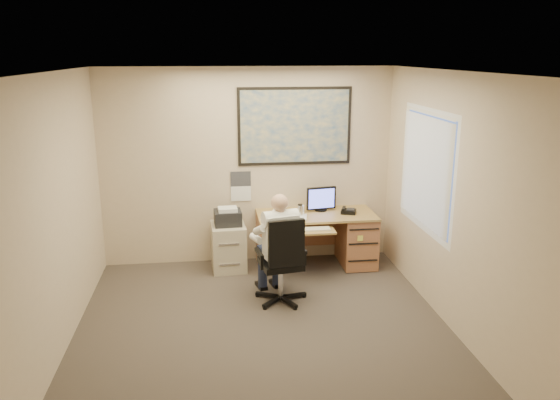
{
  "coord_description": "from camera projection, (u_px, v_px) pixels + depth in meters",
  "views": [
    {
      "loc": [
        -0.5,
        -5.11,
        2.88
      ],
      "look_at": [
        0.33,
        1.3,
        1.12
      ],
      "focal_mm": 35.0,
      "sensor_mm": 36.0,
      "label": 1
    }
  ],
  "objects": [
    {
      "name": "person",
      "position": [
        280.0,
        248.0,
        6.4
      ],
      "size": [
        0.7,
        0.87,
        1.31
      ],
      "primitive_type": null,
      "rotation": [
        0.0,
        0.0,
        0.25
      ],
      "color": "white",
      "rests_on": "office_chair"
    },
    {
      "name": "window_blinds",
      "position": [
        426.0,
        171.0,
        6.31
      ],
      "size": [
        0.06,
        1.4,
        1.3
      ],
      "primitive_type": null,
      "color": "beige",
      "rests_on": "room_shell"
    },
    {
      "name": "room_shell",
      "position": [
        264.0,
        213.0,
        5.36
      ],
      "size": [
        4.0,
        4.5,
        2.7
      ],
      "color": "#3E3630",
      "rests_on": "ground"
    },
    {
      "name": "wall_calendar",
      "position": [
        241.0,
        186.0,
        7.56
      ],
      "size": [
        0.28,
        0.01,
        0.42
      ],
      "primitive_type": "cube",
      "color": "white",
      "rests_on": "room_shell"
    },
    {
      "name": "office_chair",
      "position": [
        281.0,
        278.0,
        6.42
      ],
      "size": [
        0.73,
        0.73,
        1.07
      ],
      "rotation": [
        0.0,
        0.0,
        0.16
      ],
      "color": "black",
      "rests_on": "ground"
    },
    {
      "name": "filing_cabinet",
      "position": [
        228.0,
        242.0,
        7.42
      ],
      "size": [
        0.48,
        0.56,
        0.87
      ],
      "rotation": [
        0.0,
        0.0,
        0.05
      ],
      "color": "beige",
      "rests_on": "ground"
    },
    {
      "name": "desk",
      "position": [
        339.0,
        234.0,
        7.56
      ],
      "size": [
        1.6,
        0.97,
        1.08
      ],
      "color": "#AA8749",
      "rests_on": "ground"
    },
    {
      "name": "world_map",
      "position": [
        295.0,
        126.0,
        7.43
      ],
      "size": [
        1.56,
        0.03,
        1.06
      ],
      "primitive_type": "cube",
      "color": "#1E4C93",
      "rests_on": "room_shell"
    }
  ]
}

